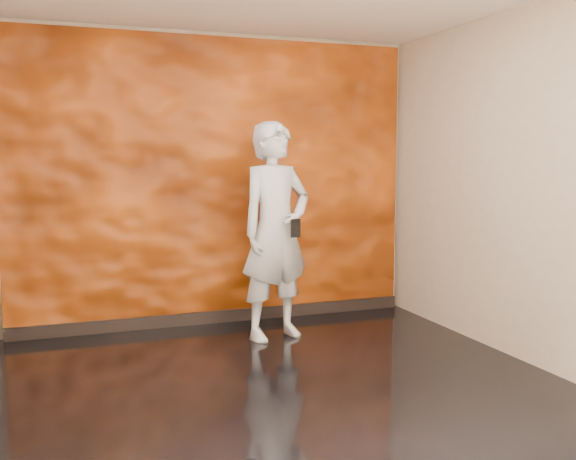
{
  "coord_description": "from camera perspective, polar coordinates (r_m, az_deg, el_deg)",
  "views": [
    {
      "loc": [
        -1.47,
        -4.11,
        1.62
      ],
      "look_at": [
        0.34,
        0.87,
        1.02
      ],
      "focal_mm": 40.0,
      "sensor_mm": 36.0,
      "label": 1
    }
  ],
  "objects": [
    {
      "name": "man",
      "position": [
        5.7,
        -1.1,
        -0.08
      ],
      "size": [
        0.81,
        0.65,
        1.93
      ],
      "primitive_type": "imported",
      "rotation": [
        0.0,
        0.0,
        0.29
      ],
      "color": "#90959E",
      "rests_on": "ground"
    },
    {
      "name": "baseboard",
      "position": [
        6.4,
        -6.16,
        -7.65
      ],
      "size": [
        3.9,
        0.04,
        0.12
      ],
      "primitive_type": "cube",
      "color": "black",
      "rests_on": "ground"
    },
    {
      "name": "room",
      "position": [
        4.37,
        -0.32,
        3.6
      ],
      "size": [
        4.02,
        4.02,
        2.81
      ],
      "color": "black",
      "rests_on": "ground"
    },
    {
      "name": "feature_wall",
      "position": [
        6.25,
        -6.39,
        4.25
      ],
      "size": [
        3.9,
        0.06,
        2.75
      ],
      "primitive_type": "cube",
      "color": "#CF5410",
      "rests_on": "ground"
    },
    {
      "name": "phone",
      "position": [
        5.47,
        0.68,
        0.16
      ],
      "size": [
        0.09,
        0.02,
        0.16
      ],
      "primitive_type": "cube",
      "rotation": [
        0.0,
        0.0,
        0.09
      ],
      "color": "black",
      "rests_on": "man"
    }
  ]
}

